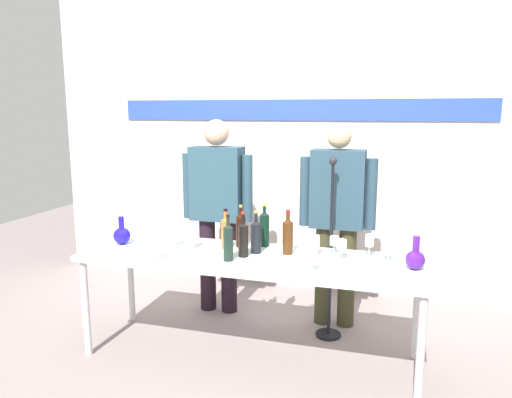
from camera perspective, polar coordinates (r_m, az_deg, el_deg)
The scene contains 24 objects.
ground_plane at distance 3.69m, azimuth -0.68°, elevation -18.14°, with size 10.00×10.00×0.00m, color gray.
back_wall at distance 4.74m, azimuth 4.73°, elevation 7.19°, with size 5.14×0.11×3.00m.
display_table at distance 3.41m, azimuth -0.71°, elevation -7.68°, with size 2.42×0.72×0.76m.
decanter_blue_left at distance 3.82m, azimuth -15.64°, elevation -4.13°, with size 0.13×0.13×0.22m.
decanter_blue_right at distance 3.27m, azimuth 18.40°, elevation -6.72°, with size 0.12×0.12×0.22m.
presenter_left at distance 4.17m, azimuth -4.60°, elevation -0.51°, with size 0.63×0.22×1.70m.
presenter_right at distance 3.94m, azimuth 9.59°, elevation -1.63°, with size 0.62×0.22×1.67m.
wine_bottle_0 at distance 3.35m, azimuth -1.53°, elevation -4.67°, with size 0.07×0.07×0.32m.
wine_bottle_1 at distance 3.27m, azimuth -3.33°, elevation -5.03°, with size 0.07×0.07×0.32m.
wine_bottle_2 at distance 3.55m, azimuth -3.61°, elevation -3.89°, with size 0.07×0.07×0.30m.
wine_bottle_3 at distance 3.61m, azimuth 1.00°, elevation -3.45°, with size 0.07×0.07×0.32m.
wine_bottle_4 at distance 3.59m, azimuth -1.81°, elevation -3.60°, with size 0.07×0.07×0.32m.
wine_bottle_5 at distance 3.42m, azimuth 3.79°, elevation -4.30°, with size 0.07×0.07×0.32m.
wine_bottle_6 at distance 3.44m, azimuth -0.00°, elevation -4.38°, with size 0.07×0.07×0.31m.
wine_glass_left_0 at distance 3.37m, azimuth -11.85°, elevation -5.52°, with size 0.06×0.06×0.13m.
wine_glass_left_1 at distance 3.58m, azimuth -7.54°, elevation -4.16°, with size 0.06×0.06×0.15m.
wine_glass_left_2 at distance 3.67m, azimuth -9.74°, elevation -4.00°, with size 0.06×0.06×0.14m.
wine_glass_right_0 at distance 3.45m, azimuth 13.33°, elevation -4.87°, with size 0.06×0.06×0.16m.
wine_glass_right_1 at distance 3.07m, azimuth 6.70°, elevation -6.85°, with size 0.07×0.07×0.13m.
wine_glass_right_2 at distance 3.41m, azimuth 7.09°, elevation -5.05°, with size 0.06×0.06×0.15m.
wine_glass_right_3 at distance 3.47m, azimuth 9.29°, elevation -4.96°, with size 0.07×0.07×0.13m.
wine_glass_right_4 at distance 3.35m, azimuth 10.15°, elevation -5.41°, with size 0.07×0.07×0.14m.
wine_glass_right_5 at distance 3.37m, azimuth 15.46°, elevation -5.51°, with size 0.07×0.07×0.14m.
microphone_stand at distance 3.84m, azimuth 8.74°, elevation -9.42°, with size 0.20×0.20×1.43m.
Camera 1 is at (0.95, -3.10, 1.77)m, focal length 33.68 mm.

